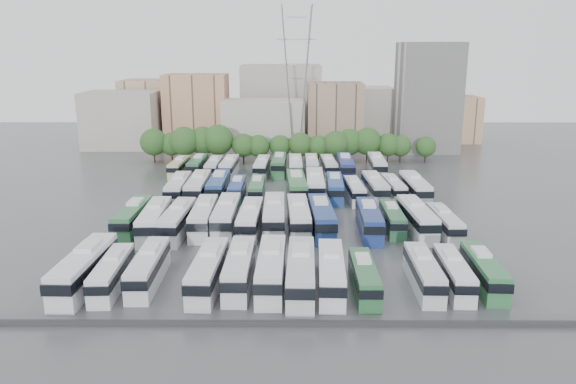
{
  "coord_description": "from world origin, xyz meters",
  "views": [
    {
      "loc": [
        0.61,
        -80.04,
        25.1
      ],
      "look_at": [
        0.25,
        4.65,
        3.0
      ],
      "focal_mm": 35.0,
      "sensor_mm": 36.0,
      "label": 1
    }
  ],
  "objects_px": {
    "bus_r1_s10": "(369,220)",
    "bus_r3_s12": "(377,165)",
    "bus_r2_s7": "(297,187)",
    "bus_r1_s4": "(226,216)",
    "bus_r3_s1": "(198,165)",
    "bus_r2_s12": "(393,188)",
    "bus_r0_s6": "(271,269)",
    "bus_r3_s5": "(262,167)",
    "bus_r0_s0": "(84,268)",
    "bus_r2_s8": "(315,185)",
    "bus_r0_s5": "(239,268)",
    "bus_r1_s8": "(321,217)",
    "bus_r0_s13": "(484,270)",
    "bus_r3_s9": "(329,166)",
    "bus_r0_s8": "(331,272)",
    "bus_r2_s10": "(355,190)",
    "bus_r1_s7": "(299,217)",
    "bus_r0_s9": "(364,277)",
    "bus_r3_s0": "(179,167)",
    "bus_r3_s2": "(214,167)",
    "bus_r0_s11": "(424,272)",
    "bus_r1_s12": "(417,218)",
    "bus_r0_s12": "(453,273)",
    "bus_r2_s4": "(237,189)",
    "bus_r1_s1": "(154,220)",
    "bus_r0_s7": "(301,272)",
    "bus_r1_s11": "(392,218)",
    "bus_r0_s2": "(148,267)",
    "bus_r2_s2": "(198,187)",
    "bus_r0_s1": "(112,273)",
    "bus_r2_s9": "(335,187)",
    "bus_r1_s13": "(444,223)",
    "bus_r2_s3": "(218,186)",
    "bus_r3_s8": "(312,165)",
    "bus_r0_s4": "(208,270)",
    "bus_r2_s5": "(257,189)",
    "apartment_tower": "(427,97)",
    "bus_r1_s3": "(204,217)",
    "bus_r1_s5": "(250,219)",
    "bus_r2_s11": "(375,187)",
    "electricity_pylon": "(297,75)",
    "bus_r3_s6": "(279,164)",
    "bus_r3_s10": "(345,166)",
    "bus_r2_s13": "(415,188)"
  },
  "relations": [
    {
      "from": "apartment_tower",
      "to": "bus_r1_s13",
      "type": "distance_m",
      "value": 67.13
    },
    {
      "from": "bus_r3_s0",
      "to": "bus_r3_s2",
      "type": "bearing_deg",
      "value": -1.29
    },
    {
      "from": "bus_r0_s6",
      "to": "bus_r3_s5",
      "type": "xyz_separation_m",
      "value": [
        -3.61,
        53.25,
        -0.24
      ]
    },
    {
      "from": "bus_r1_s8",
      "to": "bus_r2_s13",
      "type": "height_order",
      "value": "bus_r1_s8"
    },
    {
      "from": "bus_r1_s3",
      "to": "bus_r1_s5",
      "type": "distance_m",
      "value": 6.66
    },
    {
      "from": "bus_r1_s11",
      "to": "bus_r2_s2",
      "type": "height_order",
      "value": "bus_r2_s2"
    },
    {
      "from": "bus_r0_s6",
      "to": "bus_r3_s12",
      "type": "height_order",
      "value": "bus_r0_s6"
    },
    {
      "from": "bus_r0_s0",
      "to": "bus_r2_s8",
      "type": "height_order",
      "value": "bus_r0_s0"
    },
    {
      "from": "bus_r3_s8",
      "to": "bus_r3_s12",
      "type": "bearing_deg",
      "value": -3.05
    },
    {
      "from": "bus_r1_s13",
      "to": "bus_r2_s4",
      "type": "distance_m",
      "value": 35.28
    },
    {
      "from": "bus_r1_s8",
      "to": "bus_r3_s12",
      "type": "xyz_separation_m",
      "value": [
        13.03,
        35.72,
        -0.12
      ]
    },
    {
      "from": "bus_r3_s6",
      "to": "bus_r3_s10",
      "type": "distance_m",
      "value": 13.39
    },
    {
      "from": "bus_r2_s7",
      "to": "bus_r3_s1",
      "type": "height_order",
      "value": "bus_r2_s7"
    },
    {
      "from": "bus_r3_s0",
      "to": "bus_r1_s13",
      "type": "bearing_deg",
      "value": -37.63
    },
    {
      "from": "bus_r0_s13",
      "to": "bus_r3_s9",
      "type": "height_order",
      "value": "bus_r3_s9"
    },
    {
      "from": "bus_r0_s7",
      "to": "bus_r3_s9",
      "type": "bearing_deg",
      "value": 84.89
    },
    {
      "from": "bus_r0_s4",
      "to": "bus_r2_s5",
      "type": "height_order",
      "value": "bus_r0_s4"
    },
    {
      "from": "bus_r0_s7",
      "to": "bus_r2_s10",
      "type": "height_order",
      "value": "bus_r0_s7"
    },
    {
      "from": "bus_r1_s11",
      "to": "bus_r2_s5",
      "type": "distance_m",
      "value": 25.93
    },
    {
      "from": "bus_r2_s12",
      "to": "bus_r3_s1",
      "type": "relative_size",
      "value": 0.93
    },
    {
      "from": "bus_r0_s1",
      "to": "bus_r2_s8",
      "type": "xyz_separation_m",
      "value": [
        23.23,
        37.61,
        0.37
      ]
    },
    {
      "from": "bus_r1_s13",
      "to": "bus_r2_s3",
      "type": "relative_size",
      "value": 0.87
    },
    {
      "from": "bus_r0_s4",
      "to": "bus_r0_s13",
      "type": "distance_m",
      "value": 29.54
    },
    {
      "from": "bus_r3_s0",
      "to": "bus_r1_s11",
      "type": "bearing_deg",
      "value": -40.65
    },
    {
      "from": "bus_r2_s12",
      "to": "bus_r0_s11",
      "type": "bearing_deg",
      "value": -98.07
    },
    {
      "from": "bus_r2_s7",
      "to": "bus_r1_s4",
      "type": "bearing_deg",
      "value": -123.99
    },
    {
      "from": "bus_r0_s2",
      "to": "bus_r2_s2",
      "type": "relative_size",
      "value": 0.89
    },
    {
      "from": "bus_r1_s1",
      "to": "bus_r2_s13",
      "type": "relative_size",
      "value": 1.0
    },
    {
      "from": "bus_r0_s8",
      "to": "bus_r2_s10",
      "type": "xyz_separation_m",
      "value": [
        6.43,
        35.62,
        -0.24
      ]
    },
    {
      "from": "bus_r0_s13",
      "to": "bus_r3_s0",
      "type": "height_order",
      "value": "bus_r0_s13"
    },
    {
      "from": "bus_r1_s10",
      "to": "bus_r3_s12",
      "type": "xyz_separation_m",
      "value": [
        6.48,
        36.46,
        0.0
      ]
    },
    {
      "from": "bus_r1_s13",
      "to": "bus_r2_s9",
      "type": "distance_m",
      "value": 23.41
    },
    {
      "from": "electricity_pylon",
      "to": "bus_r0_s12",
      "type": "relative_size",
      "value": 3.06
    },
    {
      "from": "bus_r1_s4",
      "to": "bus_r1_s11",
      "type": "bearing_deg",
      "value": 0.74
    },
    {
      "from": "bus_r0_s12",
      "to": "bus_r2_s4",
      "type": "bearing_deg",
      "value": 128.72
    },
    {
      "from": "bus_r0_s8",
      "to": "bus_r1_s10",
      "type": "height_order",
      "value": "bus_r1_s10"
    },
    {
      "from": "bus_r1_s7",
      "to": "bus_r2_s10",
      "type": "bearing_deg",
      "value": 57.15
    },
    {
      "from": "bus_r3_s5",
      "to": "bus_r3_s12",
      "type": "bearing_deg",
      "value": 5.23
    },
    {
      "from": "bus_r1_s11",
      "to": "bus_r2_s12",
      "type": "xyz_separation_m",
      "value": [
        3.28,
        17.52,
        0.0
      ]
    },
    {
      "from": "bus_r1_s7",
      "to": "bus_r0_s9",
      "type": "bearing_deg",
      "value": -73.97
    },
    {
      "from": "apartment_tower",
      "to": "bus_r2_s3",
      "type": "distance_m",
      "value": 65.42
    },
    {
      "from": "bus_r2_s2",
      "to": "bus_r3_s1",
      "type": "xyz_separation_m",
      "value": [
        -3.18,
        19.26,
        -0.28
      ]
    },
    {
      "from": "bus_r0_s5",
      "to": "bus_r1_s8",
      "type": "bearing_deg",
      "value": 62.22
    },
    {
      "from": "bus_r0_s4",
      "to": "bus_r2_s12",
      "type": "relative_size",
      "value": 1.16
    },
    {
      "from": "bus_r1_s11",
      "to": "bus_r2_s4",
      "type": "distance_m",
      "value": 28.46
    },
    {
      "from": "bus_r0_s6",
      "to": "bus_r2_s11",
      "type": "xyz_separation_m",
      "value": [
        16.42,
        36.25,
        -0.08
      ]
    },
    {
      "from": "bus_r0_s11",
      "to": "bus_r1_s12",
      "type": "relative_size",
      "value": 0.86
    },
    {
      "from": "bus_r2_s12",
      "to": "bus_r1_s1",
      "type": "bearing_deg",
      "value": -154.54
    },
    {
      "from": "bus_r1_s12",
      "to": "bus_r2_s9",
      "type": "relative_size",
      "value": 1.09
    },
    {
      "from": "bus_r2_s2",
      "to": "bus_r2_s10",
      "type": "xyz_separation_m",
      "value": [
        26.25,
        -0.36,
        -0.39
      ]
    }
  ]
}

